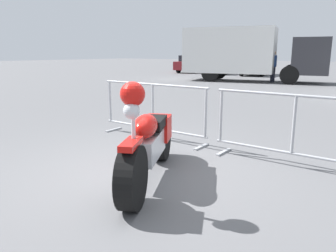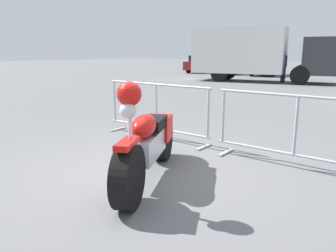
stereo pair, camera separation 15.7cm
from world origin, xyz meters
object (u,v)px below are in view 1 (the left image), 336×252
(motorcycle, at_px, (149,141))
(parked_car_silver, at_px, (256,65))
(box_truck, at_px, (245,52))
(crowd_barrier_near, at_px, (153,110))
(pedestrian, at_px, (273,65))
(crowd_barrier_far, at_px, (293,129))
(parked_car_maroon, at_px, (193,64))
(parked_car_white, at_px, (222,65))

(motorcycle, relative_size, parked_car_silver, 0.51)
(parked_car_silver, bearing_deg, box_truck, -173.71)
(crowd_barrier_near, bearing_deg, pedestrian, 100.82)
(motorcycle, bearing_deg, pedestrian, 166.47)
(crowd_barrier_far, distance_m, parked_car_silver, 19.97)
(crowd_barrier_near, bearing_deg, motorcycle, -51.18)
(motorcycle, distance_m, crowd_barrier_far, 2.11)
(motorcycle, height_order, crowd_barrier_far, motorcycle)
(motorcycle, distance_m, parked_car_silver, 21.01)
(box_truck, bearing_deg, crowd_barrier_far, -77.47)
(pedestrian, bearing_deg, crowd_barrier_near, 136.70)
(crowd_barrier_near, xyz_separation_m, box_truck, (-4.05, 12.95, 1.08))
(parked_car_maroon, relative_size, pedestrian, 2.53)
(parked_car_white, xyz_separation_m, pedestrian, (5.77, -4.89, 0.23))
(crowd_barrier_near, relative_size, pedestrian, 1.44)
(parked_car_maroon, bearing_deg, pedestrian, -129.71)
(box_truck, height_order, parked_car_white, box_truck)
(crowd_barrier_far, distance_m, box_truck, 14.61)
(box_truck, relative_size, parked_car_silver, 1.87)
(motorcycle, height_order, parked_car_maroon, parked_car_maroon)
(box_truck, distance_m, parked_car_silver, 5.55)
(parked_car_white, distance_m, parked_car_silver, 2.78)
(parked_car_maroon, bearing_deg, parked_car_silver, -101.10)
(crowd_barrier_near, xyz_separation_m, parked_car_maroon, (-11.12, 18.34, 0.14))
(box_truck, height_order, parked_car_maroon, box_truck)
(motorcycle, distance_m, parked_car_white, 22.15)
(parked_car_white, bearing_deg, parked_car_maroon, 79.22)
(box_truck, bearing_deg, crowd_barrier_near, -87.45)
(parked_car_maroon, xyz_separation_m, parked_car_silver, (5.56, -0.14, 0.00))
(crowd_barrier_far, bearing_deg, parked_car_silver, 114.25)
(parked_car_maroon, distance_m, parked_car_white, 2.78)
(parked_car_maroon, bearing_deg, motorcycle, -157.78)
(box_truck, bearing_deg, parked_car_silver, 91.16)
(crowd_barrier_far, distance_m, parked_car_maroon, 22.93)
(parked_car_maroon, bearing_deg, parked_car_white, -100.78)
(motorcycle, height_order, parked_car_white, parked_car_white)
(parked_car_white, height_order, parked_car_silver, parked_car_silver)
(box_truck, height_order, pedestrian, box_truck)
(crowd_barrier_near, xyz_separation_m, crowd_barrier_far, (2.65, 0.00, 0.00))
(crowd_barrier_near, distance_m, parked_car_silver, 19.03)
(crowd_barrier_near, height_order, pedestrian, pedestrian)
(crowd_barrier_near, xyz_separation_m, pedestrian, (-2.56, 13.40, 0.36))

